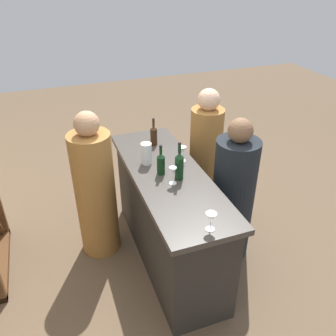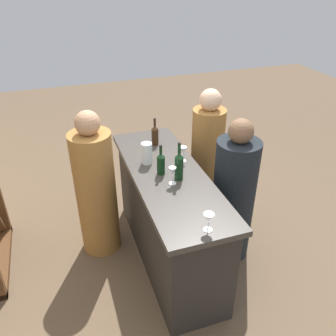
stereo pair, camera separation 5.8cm
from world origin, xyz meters
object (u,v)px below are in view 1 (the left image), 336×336
person_right_guest (95,192)px  person_center_guest (205,160)px  wine_bottle_leftmost_dark_green (179,165)px  wine_bottle_second_left_dark_green (161,163)px  water_pitcher (146,154)px  wine_bottle_center_amber_brown (154,135)px  person_left_guest (233,197)px  wine_glass_near_right (173,172)px  wine_glass_near_center (211,218)px  wine_glass_near_left (182,151)px

person_right_guest → person_center_guest: bearing=1.7°
wine_bottle_leftmost_dark_green → wine_bottle_second_left_dark_green: 0.18m
water_pitcher → person_right_guest: (0.14, 0.48, -0.39)m
wine_bottle_center_amber_brown → person_left_guest: person_left_guest is taller
wine_bottle_leftmost_dark_green → wine_glass_near_right: 0.09m
wine_bottle_second_left_dark_green → wine_glass_near_center: wine_bottle_second_left_dark_green is taller
wine_glass_near_left → wine_bottle_center_amber_brown: bearing=19.3°
wine_bottle_leftmost_dark_green → wine_bottle_center_amber_brown: 0.68m
wine_bottle_center_amber_brown → wine_glass_near_center: wine_bottle_center_amber_brown is taller
wine_glass_near_right → person_right_guest: size_ratio=0.10×
wine_bottle_center_amber_brown → person_left_guest: 0.98m
person_center_guest → person_left_guest: bearing=89.9°
wine_glass_near_right → person_center_guest: 1.05m
wine_bottle_leftmost_dark_green → wine_bottle_second_left_dark_green: size_ratio=1.24×
wine_bottle_second_left_dark_green → wine_glass_near_right: wine_bottle_second_left_dark_green is taller
person_center_guest → person_right_guest: bearing=11.1°
wine_glass_near_left → person_right_guest: bearing=75.5°
wine_bottle_leftmost_dark_green → person_right_guest: person_right_guest is taller
wine_bottle_center_amber_brown → wine_glass_near_left: bearing=-160.7°
wine_glass_near_center → person_right_guest: (1.16, 0.62, -0.39)m
wine_glass_near_right → wine_glass_near_left: bearing=-33.5°
wine_bottle_leftmost_dark_green → person_right_guest: size_ratio=0.23×
wine_glass_near_center → wine_glass_near_left: bearing=-10.6°
wine_bottle_center_amber_brown → wine_glass_near_right: size_ratio=1.82×
wine_bottle_leftmost_dark_green → wine_glass_near_right: (-0.05, 0.08, -0.02)m
water_pitcher → wine_bottle_leftmost_dark_green: bearing=-152.3°
water_pitcher → person_center_guest: (0.33, -0.76, -0.38)m
wine_glass_near_left → wine_bottle_leftmost_dark_green: bearing=152.8°
wine_glass_near_left → wine_glass_near_center: bearing=169.4°
wine_glass_near_center → person_center_guest: size_ratio=0.09×
person_right_guest → person_left_guest: bearing=-29.1°
wine_bottle_leftmost_dark_green → person_center_guest: size_ratio=0.23×
wine_bottle_center_amber_brown → wine_glass_near_right: 0.74m
wine_glass_near_left → wine_glass_near_center: wine_glass_near_left is taller
water_pitcher → person_center_guest: bearing=-66.8°
wine_bottle_leftmost_dark_green → person_left_guest: bearing=-90.8°
person_left_guest → wine_glass_near_right: bearing=4.5°
wine_bottle_second_left_dark_green → wine_glass_near_right: size_ratio=1.78×
wine_glass_near_center → person_left_guest: size_ratio=0.10×
wine_bottle_leftmost_dark_green → wine_bottle_center_amber_brown: size_ratio=1.22×
person_center_guest → person_right_guest: (-0.19, 1.24, -0.01)m
wine_bottle_second_left_dark_green → wine_glass_near_right: 0.19m
wine_glass_near_left → wine_glass_near_center: size_ratio=1.05×
wine_bottle_leftmost_dark_green → water_pitcher: size_ratio=1.71×
person_center_guest → person_right_guest: size_ratio=1.00×
wine_glass_near_right → person_center_guest: bearing=-42.1°
wine_bottle_leftmost_dark_green → person_center_guest: bearing=-40.7°
wine_glass_near_center → person_left_guest: person_left_guest is taller
water_pitcher → wine_glass_near_center: bearing=-172.1°
wine_bottle_second_left_dark_green → wine_glass_near_left: bearing=-60.6°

